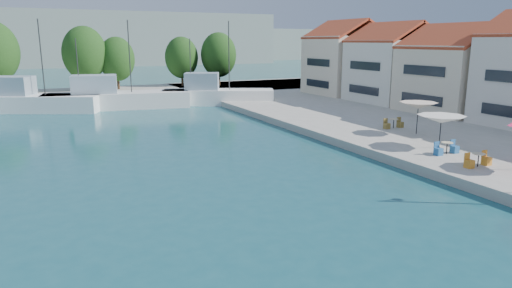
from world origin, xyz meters
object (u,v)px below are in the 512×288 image
trawler_03 (114,99)px  umbrella_cream (418,105)px  umbrella_white (441,119)px  trawler_04 (216,96)px  trawler_02 (29,102)px

trawler_03 → umbrella_cream: (17.98, -28.21, 1.72)m
trawler_03 → umbrella_white: (15.96, -32.28, 1.46)m
trawler_03 → trawler_04: size_ratio=1.23×
trawler_02 → umbrella_cream: trawler_02 is taller
trawler_03 → trawler_04: (11.61, -2.00, 0.00)m
trawler_03 → trawler_04: same height
trawler_02 → trawler_03: 8.80m
trawler_02 → umbrella_white: bearing=-28.6°
trawler_02 → umbrella_white: (24.64, -33.73, 1.46)m
trawler_03 → umbrella_white: trawler_03 is taller
trawler_02 → umbrella_white: size_ratio=4.71×
umbrella_white → umbrella_cream: 4.56m
umbrella_cream → trawler_04: bearing=103.7°
trawler_04 → umbrella_cream: bearing=-51.9°
trawler_02 → trawler_04: same height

